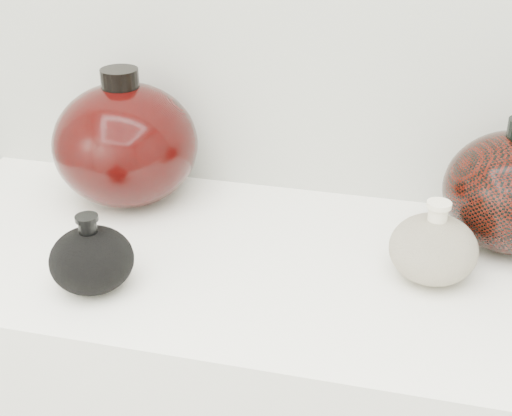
# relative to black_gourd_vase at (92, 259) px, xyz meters

# --- Properties ---
(black_gourd_vase) EXTENTS (0.15, 0.15, 0.12)m
(black_gourd_vase) POSITION_rel_black_gourd_vase_xyz_m (0.00, 0.00, 0.00)
(black_gourd_vase) COLOR black
(black_gourd_vase) RESTS_ON display_counter
(cream_gourd_vase) EXTENTS (0.16, 0.16, 0.12)m
(cream_gourd_vase) POSITION_rel_black_gourd_vase_xyz_m (0.46, 0.14, 0.00)
(cream_gourd_vase) COLOR beige
(cream_gourd_vase) RESTS_ON display_counter
(left_round_pot) EXTENTS (0.30, 0.30, 0.24)m
(left_round_pot) POSITION_rel_black_gourd_vase_xyz_m (-0.06, 0.27, 0.06)
(left_round_pot) COLOR black
(left_round_pot) RESTS_ON display_counter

